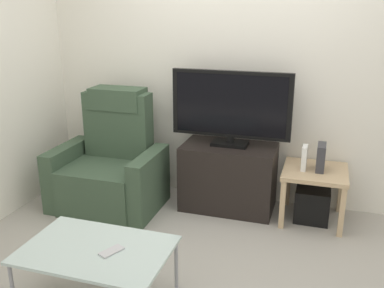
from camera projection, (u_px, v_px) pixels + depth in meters
ground_plane at (202, 252)px, 3.33m from camera, size 6.40×6.40×0.00m
wall_back at (237, 64)px, 3.96m from camera, size 6.40×0.06×2.60m
tv_stand at (228, 177)px, 3.99m from camera, size 0.84×0.48×0.61m
television at (231, 107)px, 3.80m from camera, size 1.07×0.20×0.67m
recliner_armchair at (111, 167)px, 4.05m from camera, size 0.98×0.78×1.08m
side_table at (315, 178)px, 3.73m from camera, size 0.54×0.54×0.47m
subwoofer_box at (312, 204)px, 3.80m from camera, size 0.29×0.29×0.29m
book_upright at (304, 158)px, 3.68m from camera, size 0.04×0.13×0.21m
game_console at (321, 157)px, 3.67m from camera, size 0.07×0.20×0.23m
coffee_table at (96, 252)px, 2.63m from camera, size 0.90×0.60×0.41m
cell_phone at (111, 251)px, 2.59m from camera, size 0.13×0.17×0.01m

